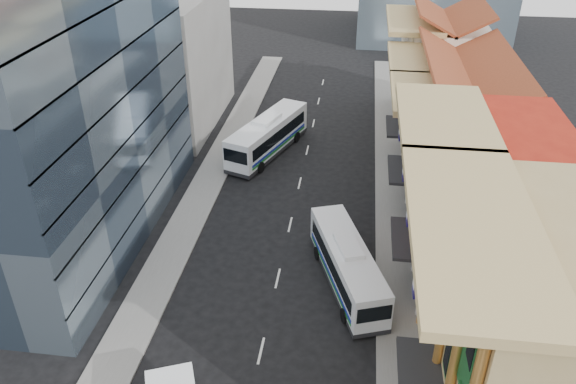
# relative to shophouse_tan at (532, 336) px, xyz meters

# --- Properties ---
(sidewalk_right) EXTENTS (3.00, 90.00, 0.15)m
(sidewalk_right) POSITION_rel_shophouse_tan_xyz_m (-5.50, 17.00, -5.92)
(sidewalk_right) COLOR slate
(sidewalk_right) RESTS_ON ground
(sidewalk_left) EXTENTS (3.00, 90.00, 0.15)m
(sidewalk_left) POSITION_rel_shophouse_tan_xyz_m (-22.50, 17.00, -5.92)
(sidewalk_left) COLOR slate
(sidewalk_left) RESTS_ON ground
(shophouse_tan) EXTENTS (8.00, 14.00, 12.00)m
(shophouse_tan) POSITION_rel_shophouse_tan_xyz_m (0.00, 0.00, 0.00)
(shophouse_tan) COLOR tan
(shophouse_tan) RESTS_ON ground
(shophouse_red) EXTENTS (8.00, 10.00, 12.00)m
(shophouse_red) POSITION_rel_shophouse_tan_xyz_m (0.00, 12.00, 0.00)
(shophouse_red) COLOR #A92313
(shophouse_red) RESTS_ON ground
(shophouse_cream_near) EXTENTS (8.00, 9.00, 10.00)m
(shophouse_cream_near) POSITION_rel_shophouse_tan_xyz_m (0.00, 21.50, -1.00)
(shophouse_cream_near) COLOR white
(shophouse_cream_near) RESTS_ON ground
(shophouse_cream_mid) EXTENTS (8.00, 9.00, 10.00)m
(shophouse_cream_mid) POSITION_rel_shophouse_tan_xyz_m (0.00, 30.50, -1.00)
(shophouse_cream_mid) COLOR white
(shophouse_cream_mid) RESTS_ON ground
(shophouse_cream_far) EXTENTS (8.00, 12.00, 11.00)m
(shophouse_cream_far) POSITION_rel_shophouse_tan_xyz_m (0.00, 41.00, -0.50)
(shophouse_cream_far) COLOR white
(shophouse_cream_far) RESTS_ON ground
(office_tower) EXTENTS (12.00, 26.00, 30.00)m
(office_tower) POSITION_rel_shophouse_tan_xyz_m (-31.00, 14.00, 9.00)
(office_tower) COLOR #3F5165
(office_tower) RESTS_ON ground
(office_block_far) EXTENTS (10.00, 18.00, 14.00)m
(office_block_far) POSITION_rel_shophouse_tan_xyz_m (-30.00, 37.00, 1.00)
(office_block_far) COLOR gray
(office_block_far) RESTS_ON ground
(bus_left_far) EXTENTS (6.95, 12.71, 3.99)m
(bus_left_far) POSITION_rel_shophouse_tan_xyz_m (-17.93, 29.84, -4.00)
(bus_left_far) COLOR white
(bus_left_far) RESTS_ON ground
(bus_right) EXTENTS (6.14, 11.26, 3.54)m
(bus_right) POSITION_rel_shophouse_tan_xyz_m (-9.10, 10.02, -4.23)
(bus_right) COLOR silver
(bus_right) RESTS_ON ground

